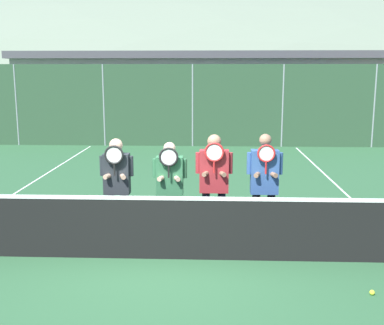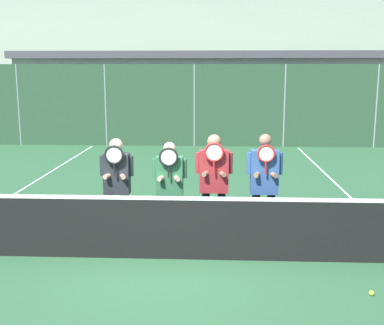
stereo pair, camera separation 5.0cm
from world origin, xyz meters
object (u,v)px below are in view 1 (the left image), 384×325
player_center_left (170,184)px  car_center (292,118)px  car_far_left (46,117)px  car_left_of_center (167,117)px  player_rightmost (264,182)px  tennis_ball_on_court (372,293)px  player_center_right (214,179)px  player_leftmost (117,182)px

player_center_left → car_center: (4.05, 12.61, -0.13)m
car_far_left → car_left_of_center: size_ratio=1.03×
player_center_left → car_center: bearing=72.2°
player_rightmost → tennis_ball_on_court: bearing=-54.3°
player_center_left → car_center: car_center is taller
player_center_left → car_left_of_center: (-1.22, 12.76, -0.09)m
player_center_right → car_far_left: 14.66m
player_rightmost → car_far_left: (-8.03, 12.87, -0.23)m
player_center_right → car_center: bearing=75.3°
player_rightmost → car_left_of_center: (-2.77, 12.89, -0.18)m
player_center_left → car_left_of_center: bearing=95.5°
player_center_right → car_far_left: (-7.21, 12.76, -0.24)m
car_left_of_center → player_rightmost: bearing=-77.9°
car_far_left → car_center: 10.53m
player_leftmost → tennis_ball_on_court: size_ratio=26.09×
player_leftmost → car_center: size_ratio=0.37×
player_leftmost → player_rightmost: player_rightmost is taller
player_center_right → player_rightmost: (0.81, -0.11, -0.01)m
player_center_right → player_center_left: bearing=178.3°
player_leftmost → player_center_left: player_leftmost is taller
player_center_left → car_left_of_center: size_ratio=0.37×
tennis_ball_on_court → player_rightmost: bearing=125.7°
player_center_right → car_far_left: bearing=119.5°
player_leftmost → player_center_left: 0.88m
tennis_ball_on_court → player_leftmost: bearing=153.9°
player_leftmost → car_left_of_center: size_ratio=0.39×
player_center_left → tennis_ball_on_court: size_ratio=25.15×
player_leftmost → car_far_left: size_ratio=0.38×
car_center → player_center_right: bearing=-104.7°
player_center_right → car_far_left: size_ratio=0.39×
player_rightmost → car_far_left: 15.17m
player_rightmost → car_center: 12.99m
car_far_left → tennis_ball_on_court: car_far_left is taller
player_center_right → car_center: (3.32, 12.64, -0.23)m
player_rightmost → car_center: bearing=78.9°
player_leftmost → car_center: bearing=68.8°
car_center → tennis_ball_on_court: car_center is taller
car_center → player_center_left: bearing=-107.8°
player_center_right → tennis_ball_on_court: bearing=-41.9°
car_left_of_center → tennis_ball_on_court: (4.01, -14.62, -0.88)m
player_center_right → car_left_of_center: bearing=98.7°
player_leftmost → car_center: 13.61m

